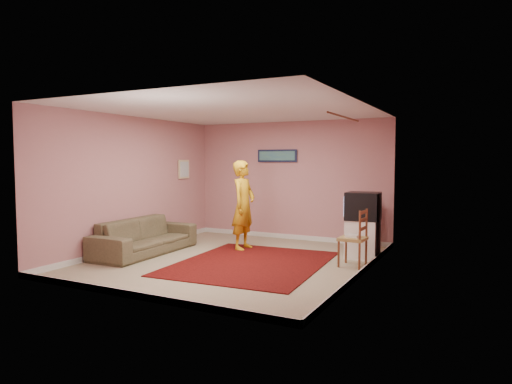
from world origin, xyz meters
The scene contains 26 objects.
ground centered at (0.00, 0.00, 0.00)m, with size 5.00×5.00×0.00m, color tan.
wall_back centered at (0.00, 2.50, 1.30)m, with size 4.50×0.02×2.60m, color #AE7275.
wall_front centered at (0.00, -2.50, 1.30)m, with size 4.50×0.02×2.60m, color #AE7275.
wall_left centered at (-2.25, 0.00, 1.30)m, with size 0.02×5.00×2.60m, color #AE7275.
wall_right centered at (2.25, 0.00, 1.30)m, with size 0.02×5.00×2.60m, color #AE7275.
ceiling centered at (0.00, 0.00, 2.60)m, with size 4.50×5.00×0.02m, color silver.
baseboard_back centered at (0.00, 2.49, 0.05)m, with size 4.50×0.02×0.10m, color silver.
baseboard_front centered at (0.00, -2.49, 0.05)m, with size 4.50×0.02×0.10m, color silver.
baseboard_left centered at (-2.24, 0.00, 0.05)m, with size 0.02×5.00×0.10m, color silver.
baseboard_right centered at (2.24, 0.00, 0.05)m, with size 0.02×5.00×0.10m, color silver.
window centered at (2.24, -0.90, 1.45)m, with size 0.01×1.10×1.50m, color black.
curtain_sheer centered at (2.23, -1.05, 1.25)m, with size 0.01×0.75×2.10m, color white.
curtain_floral centered at (2.21, -0.35, 1.25)m, with size 0.01×0.35×2.10m, color silver.
curtain_rod centered at (2.20, -0.90, 2.32)m, with size 0.02×0.02×1.40m, color brown.
picture_back centered at (-0.30, 2.47, 1.85)m, with size 0.95×0.04×0.28m.
picture_left centered at (-2.22, 1.60, 1.55)m, with size 0.04×0.38×0.42m.
area_rug centered at (0.38, -0.06, 0.01)m, with size 2.34×2.93×0.02m, color black.
tv_cabinet centered at (1.95, 1.22, 0.35)m, with size 0.54×0.49×0.69m, color white.
crt_tv centered at (1.94, 1.22, 0.94)m, with size 0.60×0.54×0.50m.
chair_a centered at (1.73, 2.20, 0.58)m, with size 0.52×0.50×0.51m.
dvd_player centered at (1.73, 2.20, 0.51)m, with size 0.36×0.26×0.06m, color #A2A3A7.
blue_throw centered at (1.73, 2.20, 0.76)m, with size 0.41×0.05×0.43m, color #82B0D5.
chair_b centered at (1.95, 0.53, 0.58)m, with size 0.43×0.45×0.52m.
game_console centered at (1.95, 0.53, 0.51)m, with size 0.22×0.16×0.04m, color silver.
sofa centered at (-1.80, -0.22, 0.32)m, with size 2.23×0.87×0.65m, color brown.
person centered at (-0.35, 0.98, 0.87)m, with size 0.64×0.42×1.74m, color #C99112.
Camera 1 is at (3.92, -6.82, 1.75)m, focal length 32.00 mm.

